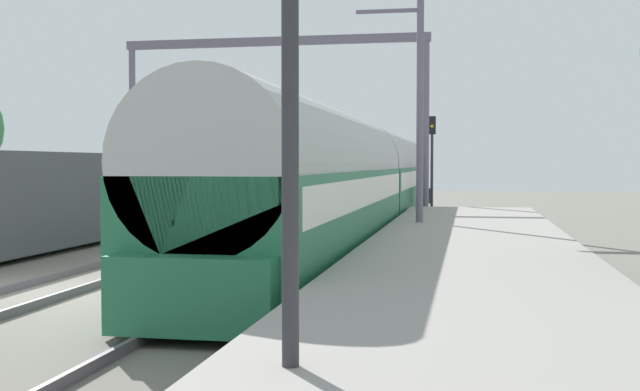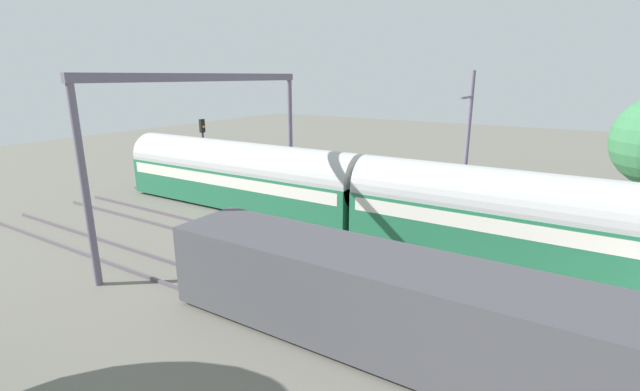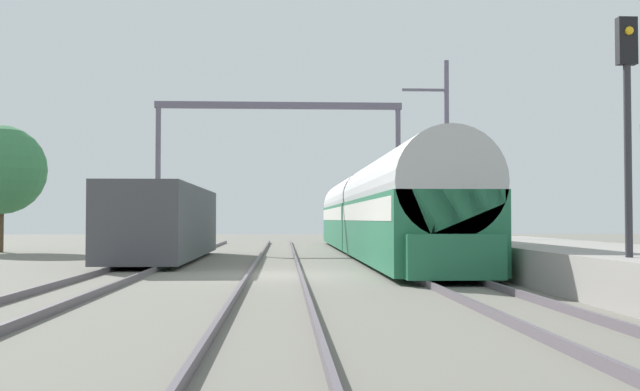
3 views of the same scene
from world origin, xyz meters
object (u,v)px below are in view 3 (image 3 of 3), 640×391
object	(u,v)px
passenger_train	(374,211)
railway_signal_far	(379,195)
person_crossing	(394,230)
railway_signal_near	(628,122)
freight_car	(165,223)
catenary_gantry	(279,143)

from	to	relation	value
passenger_train	railway_signal_far	xyz separation A→B (m)	(1.92, 13.08, 1.17)
person_crossing	railway_signal_near	world-z (taller)	railway_signal_near
railway_signal_far	freight_car	bearing A→B (deg)	-121.19
person_crossing	railway_signal_near	distance (m)	27.45
freight_car	catenary_gantry	xyz separation A→B (m)	(4.38, 10.33, 4.21)
passenger_train	catenary_gantry	xyz separation A→B (m)	(-4.38, 5.77, 3.71)
railway_signal_near	catenary_gantry	size ratio (longest dim) A/B	0.41
passenger_train	person_crossing	xyz separation A→B (m)	(1.94, 6.84, -0.94)
freight_car	railway_signal_far	distance (m)	20.68
freight_car	catenary_gantry	bearing A→B (deg)	67.02
passenger_train	catenary_gantry	size ratio (longest dim) A/B	2.50
person_crossing	railway_signal_far	distance (m)	6.59
railway_signal_near	railway_signal_far	world-z (taller)	railway_signal_near
freight_car	person_crossing	bearing A→B (deg)	46.82
railway_signal_near	catenary_gantry	distance (m)	27.21
catenary_gantry	freight_car	bearing A→B (deg)	-112.98
catenary_gantry	passenger_train	bearing A→B (deg)	-52.80
freight_car	railway_signal_far	bearing A→B (deg)	58.81
passenger_train	railway_signal_near	world-z (taller)	railway_signal_near
passenger_train	railway_signal_near	size ratio (longest dim) A/B	6.03
freight_car	passenger_train	bearing A→B (deg)	27.49
catenary_gantry	railway_signal_far	bearing A→B (deg)	49.26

